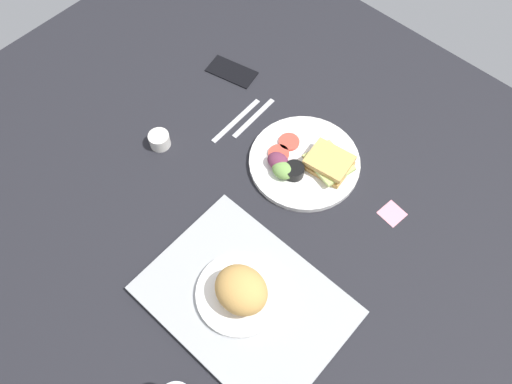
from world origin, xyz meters
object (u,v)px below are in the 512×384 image
object	(u,v)px
espresso_cup	(159,140)
cell_phone	(232,71)
sticky_note	(392,214)
knife	(236,120)
serving_tray	(246,301)
bread_plate_near	(241,291)
plate_with_salad	(305,162)
fork	(254,118)

from	to	relation	value
espresso_cup	cell_phone	distance (cm)	32.11
espresso_cup	sticky_note	world-z (taller)	espresso_cup
knife	sticky_note	size ratio (longest dim) A/B	3.39
serving_tray	knife	xyz separation A→B (cm)	(37.50, -35.89, -0.55)
bread_plate_near	knife	bearing A→B (deg)	-44.82
serving_tray	espresso_cup	bearing A→B (deg)	-19.01
bread_plate_near	cell_phone	distance (cm)	69.55
serving_tray	bread_plate_near	distance (cm)	4.92
plate_with_salad	fork	world-z (taller)	plate_with_salad
sticky_note	espresso_cup	bearing A→B (deg)	23.32
knife	cell_phone	distance (cm)	18.19
fork	serving_tray	bearing A→B (deg)	37.77
fork	knife	size ratio (longest dim) A/B	0.89
serving_tray	fork	distance (cm)	52.74
sticky_note	cell_phone	bearing A→B (deg)	-6.01
sticky_note	knife	bearing A→B (deg)	6.51
plate_with_salad	sticky_note	distance (cm)	25.69
cell_phone	sticky_note	bearing A→B (deg)	160.85
fork	sticky_note	size ratio (longest dim) A/B	3.04
fork	knife	world-z (taller)	same
sticky_note	plate_with_salad	bearing A→B (deg)	8.97
serving_tray	espresso_cup	distance (cm)	49.81
bread_plate_near	fork	bearing A→B (deg)	-50.27
serving_tray	espresso_cup	xyz separation A→B (cm)	(47.08, -16.22, 1.20)
espresso_cup	fork	size ratio (longest dim) A/B	0.33
cell_phone	plate_with_salad	bearing A→B (deg)	150.98
serving_tray	knife	distance (cm)	51.91
fork	espresso_cup	bearing A→B (deg)	-31.09
plate_with_salad	sticky_note	size ratio (longest dim) A/B	5.24
fork	sticky_note	distance (cm)	46.01
bread_plate_near	cell_phone	size ratio (longest dim) A/B	1.39
cell_phone	sticky_note	xyz separation A→B (cm)	(-62.50, 6.58, -0.34)
cell_phone	sticky_note	world-z (taller)	cell_phone
espresso_cup	cell_phone	bearing A→B (deg)	-82.95
bread_plate_near	plate_with_salad	bearing A→B (deg)	-71.43
espresso_cup	knife	size ratio (longest dim) A/B	0.29
fork	bread_plate_near	bearing A→B (deg)	36.64
bread_plate_near	plate_with_salad	distance (cm)	39.92
knife	sticky_note	world-z (taller)	knife
serving_tray	plate_with_salad	bearing A→B (deg)	-69.72
bread_plate_near	sticky_note	distance (cm)	43.89
bread_plate_near	sticky_note	world-z (taller)	bread_plate_near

